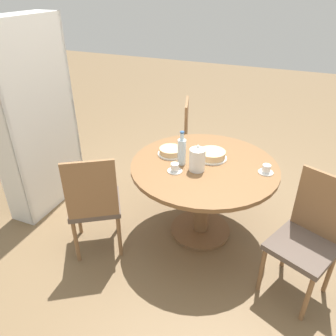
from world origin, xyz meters
name	(u,v)px	position (x,y,z in m)	size (l,w,h in m)	color
ground_plane	(200,230)	(0.00, 0.00, 0.00)	(14.00, 14.00, 0.00)	brown
dining_table	(203,180)	(0.00, 0.00, 0.58)	(1.26, 1.26, 0.74)	brown
chair_a	(94,202)	(-0.57, 0.76, 0.51)	(0.58, 0.58, 0.97)	olive
chair_b	(309,236)	(-0.33, -0.89, 0.51)	(0.56, 0.56, 0.97)	olive
chair_c	(197,140)	(0.89, 0.34, 0.51)	(0.52, 0.52, 0.97)	olive
bookshelf	(37,122)	(-0.12, 1.66, 0.91)	(0.88, 0.28, 1.86)	silver
coffee_pot	(197,159)	(-0.11, 0.03, 0.84)	(0.13, 0.13, 0.23)	white
water_bottle	(182,151)	(-0.06, 0.19, 0.86)	(0.07, 0.07, 0.30)	silver
cake_main	(212,155)	(0.13, -0.03, 0.77)	(0.26, 0.26, 0.07)	white
cake_second	(171,152)	(0.06, 0.33, 0.77)	(0.23, 0.23, 0.06)	white
cup_a	(175,168)	(-0.20, 0.19, 0.77)	(0.12, 0.12, 0.07)	silver
cup_b	(266,170)	(0.06, -0.50, 0.77)	(0.12, 0.12, 0.07)	silver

